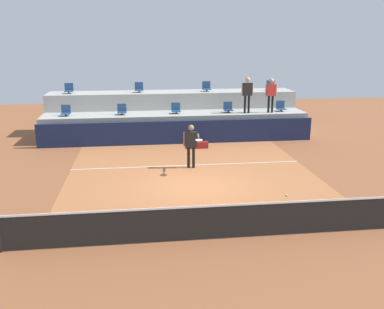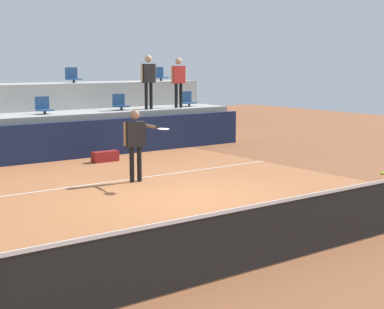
{
  "view_description": "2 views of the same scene",
  "coord_description": "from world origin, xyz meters",
  "px_view_note": "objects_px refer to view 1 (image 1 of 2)",
  "views": [
    {
      "loc": [
        -1.9,
        -13.54,
        4.87
      ],
      "look_at": [
        -0.22,
        -0.65,
        1.29
      ],
      "focal_mm": 39.79,
      "sensor_mm": 36.0,
      "label": 1
    },
    {
      "loc": [
        -6.87,
        -9.55,
        2.76
      ],
      "look_at": [
        -0.22,
        -0.57,
        1.01
      ],
      "focal_mm": 54.78,
      "sensor_mm": 36.0,
      "label": 2
    }
  ],
  "objects_px": {
    "spectator_in_grey": "(247,91)",
    "stadium_chair_lower_far_left": "(66,111)",
    "stadium_chair_lower_left": "(122,110)",
    "stadium_chair_lower_far_right": "(281,107)",
    "tennis_player": "(191,142)",
    "stadium_chair_upper_far_left": "(69,89)",
    "stadium_chair_upper_far_right": "(271,86)",
    "tennis_ball": "(286,195)",
    "stadium_chair_lower_center": "(176,109)",
    "spectator_in_white": "(271,92)",
    "equipment_bag": "(200,145)",
    "stadium_chair_lower_right": "(228,108)",
    "stadium_chair_upper_right": "(206,87)",
    "stadium_chair_upper_left": "(139,88)"
  },
  "relations": [
    {
      "from": "stadium_chair_lower_far_left",
      "to": "stadium_chair_upper_far_left",
      "type": "height_order",
      "value": "stadium_chair_upper_far_left"
    },
    {
      "from": "stadium_chair_upper_far_left",
      "to": "stadium_chair_upper_far_right",
      "type": "relative_size",
      "value": 1.0
    },
    {
      "from": "tennis_player",
      "to": "stadium_chair_lower_far_right",
      "type": "bearing_deg",
      "value": 44.56
    },
    {
      "from": "stadium_chair_lower_far_right",
      "to": "stadium_chair_upper_far_right",
      "type": "bearing_deg",
      "value": 89.91
    },
    {
      "from": "stadium_chair_upper_left",
      "to": "spectator_in_grey",
      "type": "height_order",
      "value": "spectator_in_grey"
    },
    {
      "from": "stadium_chair_lower_far_left",
      "to": "stadium_chair_lower_left",
      "type": "relative_size",
      "value": 1.0
    },
    {
      "from": "stadium_chair_upper_far_right",
      "to": "tennis_player",
      "type": "distance_m",
      "value": 8.85
    },
    {
      "from": "stadium_chair_upper_far_left",
      "to": "stadium_chair_upper_far_right",
      "type": "xyz_separation_m",
      "value": [
        10.72,
        0.0,
        0.0
      ]
    },
    {
      "from": "tennis_ball",
      "to": "stadium_chair_lower_center",
      "type": "bearing_deg",
      "value": 100.59
    },
    {
      "from": "stadium_chair_lower_left",
      "to": "stadium_chair_lower_far_right",
      "type": "bearing_deg",
      "value": 0.0
    },
    {
      "from": "tennis_player",
      "to": "equipment_bag",
      "type": "distance_m",
      "value": 3.21
    },
    {
      "from": "stadium_chair_lower_far_left",
      "to": "tennis_player",
      "type": "bearing_deg",
      "value": -43.87
    },
    {
      "from": "stadium_chair_lower_far_right",
      "to": "equipment_bag",
      "type": "xyz_separation_m",
      "value": [
        -4.5,
        -2.2,
        -1.31
      ]
    },
    {
      "from": "stadium_chair_lower_far_right",
      "to": "spectator_in_white",
      "type": "relative_size",
      "value": 0.31
    },
    {
      "from": "stadium_chair_upper_far_left",
      "to": "stadium_chair_upper_far_right",
      "type": "distance_m",
      "value": 10.72
    },
    {
      "from": "equipment_bag",
      "to": "stadium_chair_lower_left",
      "type": "bearing_deg",
      "value": 147.85
    },
    {
      "from": "stadium_chair_upper_far_right",
      "to": "spectator_in_grey",
      "type": "relative_size",
      "value": 0.29
    },
    {
      "from": "stadium_chair_upper_left",
      "to": "spectator_in_white",
      "type": "relative_size",
      "value": 0.31
    },
    {
      "from": "spectator_in_white",
      "to": "spectator_in_grey",
      "type": "bearing_deg",
      "value": 180.0
    },
    {
      "from": "stadium_chair_lower_far_left",
      "to": "equipment_bag",
      "type": "xyz_separation_m",
      "value": [
        6.16,
        -2.2,
        -1.31
      ]
    },
    {
      "from": "stadium_chair_lower_left",
      "to": "equipment_bag",
      "type": "bearing_deg",
      "value": -32.15
    },
    {
      "from": "stadium_chair_upper_far_right",
      "to": "tennis_ball",
      "type": "relative_size",
      "value": 7.65
    },
    {
      "from": "spectator_in_white",
      "to": "tennis_ball",
      "type": "distance_m",
      "value": 10.63
    },
    {
      "from": "stadium_chair_upper_far_right",
      "to": "spectator_in_white",
      "type": "relative_size",
      "value": 0.31
    },
    {
      "from": "stadium_chair_lower_right",
      "to": "stadium_chair_upper_far_left",
      "type": "relative_size",
      "value": 1.0
    },
    {
      "from": "tennis_player",
      "to": "tennis_ball",
      "type": "relative_size",
      "value": 24.94
    },
    {
      "from": "equipment_bag",
      "to": "stadium_chair_upper_right",
      "type": "bearing_deg",
      "value": 76.63
    },
    {
      "from": "stadium_chair_upper_far_right",
      "to": "spectator_in_white",
      "type": "distance_m",
      "value": 2.29
    },
    {
      "from": "stadium_chair_lower_center",
      "to": "spectator_in_white",
      "type": "relative_size",
      "value": 0.31
    },
    {
      "from": "stadium_chair_lower_left",
      "to": "tennis_player",
      "type": "distance_m",
      "value": 5.89
    },
    {
      "from": "stadium_chair_upper_left",
      "to": "equipment_bag",
      "type": "bearing_deg",
      "value": -56.66
    },
    {
      "from": "stadium_chair_lower_far_left",
      "to": "stadium_chair_lower_center",
      "type": "xyz_separation_m",
      "value": [
        5.29,
        0.0,
        0.0
      ]
    },
    {
      "from": "stadium_chair_lower_right",
      "to": "stadium_chair_upper_left",
      "type": "distance_m",
      "value": 4.83
    },
    {
      "from": "stadium_chair_lower_right",
      "to": "stadium_chair_upper_far_left",
      "type": "xyz_separation_m",
      "value": [
        -7.98,
        1.8,
        0.85
      ]
    },
    {
      "from": "stadium_chair_lower_center",
      "to": "stadium_chair_upper_far_left",
      "type": "relative_size",
      "value": 1.0
    },
    {
      "from": "stadium_chair_upper_left",
      "to": "stadium_chair_upper_right",
      "type": "height_order",
      "value": "same"
    },
    {
      "from": "stadium_chair_lower_center",
      "to": "stadium_chair_lower_right",
      "type": "distance_m",
      "value": 2.63
    },
    {
      "from": "stadium_chair_lower_far_right",
      "to": "tennis_player",
      "type": "distance_m",
      "value": 7.41
    },
    {
      "from": "stadium_chair_lower_center",
      "to": "tennis_player",
      "type": "distance_m",
      "value": 5.21
    },
    {
      "from": "tennis_ball",
      "to": "stadium_chair_upper_right",
      "type": "bearing_deg",
      "value": 90.7
    },
    {
      "from": "stadium_chair_lower_left",
      "to": "stadium_chair_lower_center",
      "type": "relative_size",
      "value": 1.0
    },
    {
      "from": "tennis_player",
      "to": "stadium_chair_lower_far_left",
      "type": "bearing_deg",
      "value": 136.13
    },
    {
      "from": "spectator_in_grey",
      "to": "stadium_chair_lower_far_left",
      "type": "bearing_deg",
      "value": 177.5
    },
    {
      "from": "stadium_chair_lower_right",
      "to": "spectator_in_white",
      "type": "bearing_deg",
      "value": -10.51
    },
    {
      "from": "stadium_chair_lower_right",
      "to": "stadium_chair_upper_right",
      "type": "relative_size",
      "value": 1.0
    },
    {
      "from": "stadium_chair_upper_left",
      "to": "stadium_chair_upper_far_left",
      "type": "bearing_deg",
      "value": 180.0
    },
    {
      "from": "stadium_chair_upper_far_right",
      "to": "spectator_in_white",
      "type": "bearing_deg",
      "value": -107.2
    },
    {
      "from": "equipment_bag",
      "to": "spectator_in_grey",
      "type": "bearing_deg",
      "value": 34.75
    },
    {
      "from": "stadium_chair_upper_far_left",
      "to": "spectator_in_grey",
      "type": "xyz_separation_m",
      "value": [
        8.84,
        -2.18,
        0.02
      ]
    },
    {
      "from": "stadium_chair_lower_far_right",
      "to": "stadium_chair_upper_far_left",
      "type": "bearing_deg",
      "value": 170.47
    }
  ]
}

